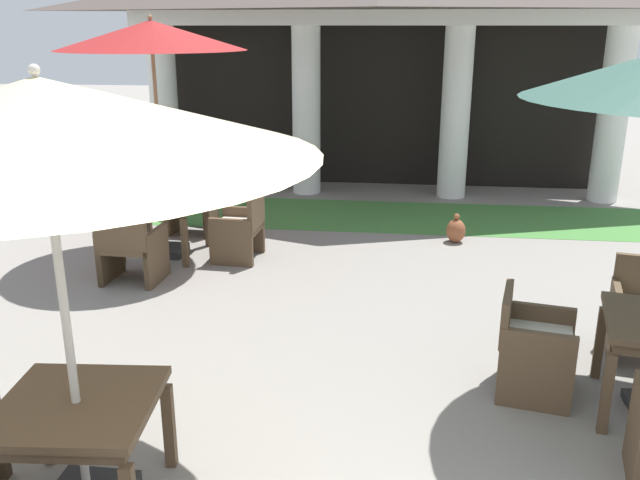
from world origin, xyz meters
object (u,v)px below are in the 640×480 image
at_px(patio_table_mid_left, 164,205).
at_px(patio_umbrella_mid_left, 151,38).
at_px(patio_table_near_foreground, 78,417).
at_px(patio_chair_mid_left_north, 193,204).
at_px(patio_chair_mid_left_south, 131,247).
at_px(terracotta_urn, 456,230).
at_px(patio_chair_mid_right_west, 533,346).
at_px(patio_chair_mid_left_east, 240,229).
at_px(patio_umbrella_near_foreground, 41,121).

relative_size(patio_table_mid_left, patio_umbrella_mid_left, 0.33).
relative_size(patio_table_near_foreground, patio_chair_mid_left_north, 1.11).
bearing_deg(patio_chair_mid_left_north, patio_chair_mid_left_south, 90.00).
bearing_deg(patio_chair_mid_left_south, terracotta_urn, 30.37).
height_order(patio_umbrella_mid_left, patio_chair_mid_left_south, patio_umbrella_mid_left).
distance_m(patio_chair_mid_right_west, terracotta_urn, 3.90).
xyz_separation_m(patio_umbrella_mid_left, patio_chair_mid_left_east, (0.99, -0.05, -2.27)).
relative_size(patio_umbrella_near_foreground, patio_chair_mid_left_south, 3.09).
xyz_separation_m(patio_table_near_foreground, patio_table_mid_left, (-1.11, 4.64, 0.03)).
distance_m(patio_umbrella_near_foreground, patio_chair_mid_left_south, 4.28).
distance_m(patio_table_near_foreground, patio_chair_mid_left_east, 4.59).
bearing_deg(patio_umbrella_near_foreground, patio_table_near_foreground, -45.00).
height_order(patio_chair_mid_left_north, patio_chair_mid_left_east, patio_chair_mid_left_north).
bearing_deg(patio_chair_mid_left_east, patio_chair_mid_right_west, -130.32).
bearing_deg(patio_table_mid_left, patio_umbrella_near_foreground, -76.51).
xyz_separation_m(patio_table_near_foreground, patio_chair_mid_right_west, (2.91, 1.70, -0.21)).
bearing_deg(patio_chair_mid_left_east, patio_umbrella_mid_left, 90.00).
bearing_deg(patio_umbrella_near_foreground, patio_chair_mid_left_south, 107.77).
relative_size(patio_table_near_foreground, terracotta_urn, 2.40).
height_order(patio_umbrella_near_foreground, patio_table_mid_left, patio_umbrella_near_foreground).
height_order(patio_umbrella_near_foreground, patio_chair_mid_left_north, patio_umbrella_near_foreground).
bearing_deg(patio_chair_mid_left_north, patio_table_near_foreground, 103.82).
bearing_deg(patio_umbrella_near_foreground, patio_chair_mid_right_west, 30.27).
bearing_deg(patio_chair_mid_right_west, patio_chair_mid_left_north, -123.07).
distance_m(patio_table_near_foreground, patio_umbrella_mid_left, 5.19).
bearing_deg(patio_chair_mid_left_east, patio_umbrella_near_foreground, -175.31).
xyz_separation_m(patio_umbrella_mid_left, terracotta_urn, (3.72, 0.95, -2.50)).
relative_size(patio_chair_mid_left_south, patio_chair_mid_right_west, 1.11).
height_order(patio_table_near_foreground, patio_chair_mid_left_south, patio_chair_mid_left_south).
relative_size(patio_table_near_foreground, patio_umbrella_mid_left, 0.33).
distance_m(patio_table_near_foreground, terracotta_urn, 6.18).
relative_size(patio_table_mid_left, patio_chair_mid_right_west, 1.14).
xyz_separation_m(patio_umbrella_mid_left, patio_chair_mid_left_south, (-0.06, -0.99, -2.24)).
height_order(patio_table_near_foreground, terracotta_urn, patio_table_near_foreground).
bearing_deg(patio_chair_mid_left_east, patio_chair_mid_left_south, 135.11).
xyz_separation_m(patio_table_near_foreground, patio_chair_mid_left_north, (-1.06, 5.62, -0.21)).
bearing_deg(patio_chair_mid_left_north, patio_chair_mid_right_west, 138.54).
bearing_deg(patio_table_mid_left, patio_chair_mid_left_north, 86.83).
bearing_deg(patio_chair_mid_left_south, patio_table_near_foreground, -69.06).
xyz_separation_m(patio_table_mid_left, patio_chair_mid_left_north, (0.05, 0.99, -0.23)).
xyz_separation_m(patio_chair_mid_left_east, terracotta_urn, (2.73, 1.00, -0.23)).
distance_m(patio_umbrella_near_foreground, patio_chair_mid_left_east, 4.98).
height_order(patio_table_near_foreground, patio_chair_mid_left_north, patio_chair_mid_left_north).
height_order(patio_umbrella_mid_left, terracotta_urn, patio_umbrella_mid_left).
relative_size(patio_umbrella_mid_left, patio_chair_mid_left_north, 3.39).
xyz_separation_m(patio_chair_mid_left_south, patio_chair_mid_right_west, (4.08, -1.94, -0.01)).
bearing_deg(patio_chair_mid_left_south, patio_umbrella_mid_left, 90.00).
bearing_deg(patio_chair_mid_left_east, terracotta_urn, -66.68).
xyz_separation_m(patio_table_mid_left, patio_chair_mid_right_west, (4.03, -2.94, -0.24)).
bearing_deg(patio_chair_mid_right_west, patio_umbrella_near_foreground, -48.17).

